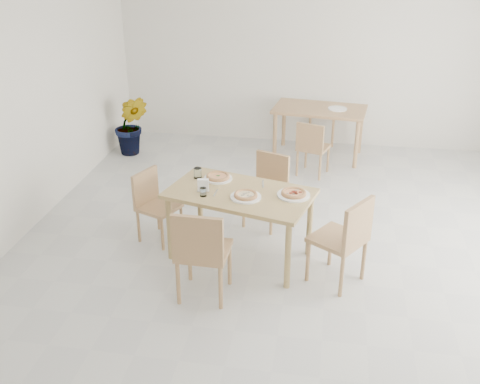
% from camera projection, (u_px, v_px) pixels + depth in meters
% --- Properties ---
extents(main_table, '(1.58, 1.14, 0.75)m').
position_uv_depth(main_table, '(240.00, 200.00, 5.65)').
color(main_table, tan).
rests_on(main_table, ground).
extents(chair_south, '(0.47, 0.47, 0.93)m').
position_uv_depth(chair_south, '(201.00, 249.00, 5.02)').
color(chair_south, tan).
rests_on(chair_south, ground).
extents(chair_north, '(0.53, 0.53, 0.83)m').
position_uv_depth(chair_north, '(268.00, 184.00, 6.42)').
color(chair_north, tan).
rests_on(chair_north, ground).
extents(chair_west, '(0.51, 0.51, 0.79)m').
position_uv_depth(chair_west, '(153.00, 201.00, 6.09)').
color(chair_west, tan).
rests_on(chair_west, ground).
extents(chair_east, '(0.62, 0.62, 0.91)m').
position_uv_depth(chair_east, '(346.00, 236.00, 5.26)').
color(chair_east, tan).
rests_on(chair_east, ground).
extents(plate_margherita, '(0.30, 0.30, 0.02)m').
position_uv_depth(plate_margherita, '(218.00, 178.00, 5.89)').
color(plate_margherita, white).
rests_on(plate_margherita, main_table).
extents(plate_mushroom, '(0.30, 0.30, 0.02)m').
position_uv_depth(plate_mushroom, '(246.00, 197.00, 5.49)').
color(plate_mushroom, white).
rests_on(plate_mushroom, main_table).
extents(plate_pepperoni, '(0.33, 0.33, 0.02)m').
position_uv_depth(plate_pepperoni, '(294.00, 195.00, 5.53)').
color(plate_pepperoni, white).
rests_on(plate_pepperoni, main_table).
extents(pizza_margherita, '(0.27, 0.27, 0.03)m').
position_uv_depth(pizza_margherita, '(218.00, 176.00, 5.88)').
color(pizza_margherita, '#EAA36E').
rests_on(pizza_margherita, plate_margherita).
extents(pizza_mushroom, '(0.31, 0.31, 0.03)m').
position_uv_depth(pizza_mushroom, '(246.00, 195.00, 5.48)').
color(pizza_mushroom, '#EAA36E').
rests_on(pizza_mushroom, plate_mushroom).
extents(pizza_pepperoni, '(0.26, 0.26, 0.03)m').
position_uv_depth(pizza_pepperoni, '(294.00, 193.00, 5.52)').
color(pizza_pepperoni, '#EAA36E').
rests_on(pizza_pepperoni, plate_pepperoni).
extents(tumbler_a, '(0.08, 0.08, 0.11)m').
position_uv_depth(tumbler_a, '(198.00, 173.00, 5.90)').
color(tumbler_a, white).
rests_on(tumbler_a, main_table).
extents(tumbler_b, '(0.07, 0.07, 0.09)m').
position_uv_depth(tumbler_b, '(203.00, 192.00, 5.51)').
color(tumbler_b, white).
rests_on(tumbler_b, main_table).
extents(napkin_holder, '(0.13, 0.08, 0.14)m').
position_uv_depth(napkin_holder, '(203.00, 186.00, 5.59)').
color(napkin_holder, silver).
rests_on(napkin_holder, main_table).
extents(fork_a, '(0.02, 0.17, 0.01)m').
position_uv_depth(fork_a, '(216.00, 193.00, 5.58)').
color(fork_a, silver).
rests_on(fork_a, main_table).
extents(fork_b, '(0.04, 0.19, 0.01)m').
position_uv_depth(fork_b, '(263.00, 184.00, 5.78)').
color(fork_b, silver).
rests_on(fork_b, main_table).
extents(second_table, '(1.40, 0.91, 0.75)m').
position_uv_depth(second_table, '(319.00, 114.00, 8.23)').
color(second_table, tan).
rests_on(second_table, ground).
extents(chair_back_s, '(0.48, 0.48, 0.78)m').
position_uv_depth(chair_back_s, '(312.00, 145.00, 7.64)').
color(chair_back_s, tan).
rests_on(chair_back_s, ground).
extents(chair_back_n, '(0.60, 0.60, 0.93)m').
position_uv_depth(chair_back_n, '(330.00, 107.00, 8.93)').
color(chair_back_n, tan).
rests_on(chair_back_n, ground).
extents(plate_empty, '(0.27, 0.27, 0.02)m').
position_uv_depth(plate_empty, '(338.00, 109.00, 8.12)').
color(plate_empty, white).
rests_on(plate_empty, second_table).
extents(potted_plant, '(0.55, 0.47, 0.92)m').
position_uv_depth(potted_plant, '(131.00, 125.00, 8.39)').
color(potted_plant, '#2C6B20').
rests_on(potted_plant, ground).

